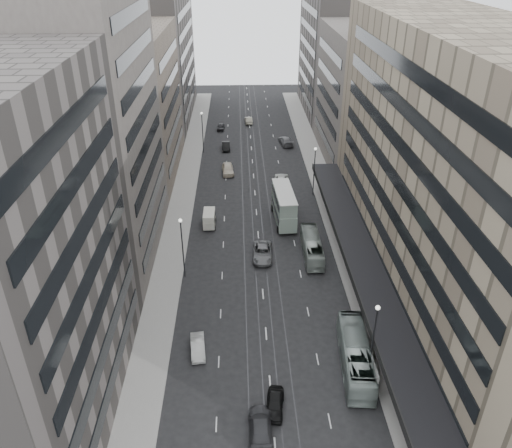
{
  "coord_description": "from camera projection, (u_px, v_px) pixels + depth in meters",
  "views": [
    {
      "loc": [
        -2.59,
        -40.05,
        36.75
      ],
      "look_at": [
        -0.54,
        16.07,
        5.14
      ],
      "focal_mm": 35.0,
      "sensor_mm": 36.0,
      "label": 1
    }
  ],
  "objects": [
    {
      "name": "ground",
      "position": [
        267.0,
        340.0,
        52.99
      ],
      "size": [
        220.0,
        220.0,
        0.0
      ],
      "primitive_type": "plane",
      "color": "black",
      "rests_on": "ground"
    },
    {
      "name": "sidewalk_right",
      "position": [
        324.0,
        187.0,
        85.99
      ],
      "size": [
        4.0,
        125.0,
        0.15
      ],
      "primitive_type": "cube",
      "color": "gray",
      "rests_on": "ground"
    },
    {
      "name": "sidewalk_left",
      "position": [
        185.0,
        190.0,
        85.22
      ],
      "size": [
        4.0,
        125.0,
        0.15
      ],
      "primitive_type": "cube",
      "color": "gray",
      "rests_on": "ground"
    },
    {
      "name": "department_store",
      "position": [
        464.0,
        177.0,
        53.3
      ],
      "size": [
        19.2,
        60.0,
        30.0
      ],
      "color": "gray",
      "rests_on": "ground"
    },
    {
      "name": "building_right_mid",
      "position": [
        367.0,
        96.0,
        93.06
      ],
      "size": [
        15.0,
        28.0,
        24.0
      ],
      "primitive_type": "cube",
      "color": "#514B46",
      "rests_on": "ground"
    },
    {
      "name": "building_right_far",
      "position": [
        339.0,
        54.0,
        118.21
      ],
      "size": [
        15.0,
        32.0,
        28.0
      ],
      "primitive_type": "cube",
      "color": "#5B5552",
      "rests_on": "ground"
    },
    {
      "name": "building_left_b",
      "position": [
        83.0,
        130.0,
        60.51
      ],
      "size": [
        15.0,
        26.0,
        34.0
      ],
      "primitive_type": "cube",
      "color": "#514B46",
      "rests_on": "ground"
    },
    {
      "name": "building_left_c",
      "position": [
        129.0,
        104.0,
        86.23
      ],
      "size": [
        15.0,
        28.0,
        25.0
      ],
      "primitive_type": "cube",
      "color": "#6E6155",
      "rests_on": "ground"
    },
    {
      "name": "building_left_d",
      "position": [
        155.0,
        58.0,
        114.23
      ],
      "size": [
        15.0,
        38.0,
        28.0
      ],
      "primitive_type": "cube",
      "color": "#5B5552",
      "rests_on": "ground"
    },
    {
      "name": "lamp_right_near",
      "position": [
        374.0,
        332.0,
        46.39
      ],
      "size": [
        0.44,
        0.44,
        8.32
      ],
      "color": "#262628",
      "rests_on": "ground"
    },
    {
      "name": "lamp_right_far",
      "position": [
        315.0,
        166.0,
        81.22
      ],
      "size": [
        0.44,
        0.44,
        8.32
      ],
      "color": "#262628",
      "rests_on": "ground"
    },
    {
      "name": "lamp_left_near",
      "position": [
        182.0,
        241.0,
        60.57
      ],
      "size": [
        0.44,
        0.44,
        8.32
      ],
      "color": "#262628",
      "rests_on": "ground"
    },
    {
      "name": "lamp_left_far",
      "position": [
        202.0,
        128.0,
        98.02
      ],
      "size": [
        0.44,
        0.44,
        8.32
      ],
      "color": "#262628",
      "rests_on": "ground"
    },
    {
      "name": "bus_near",
      "position": [
        355.0,
        355.0,
        48.93
      ],
      "size": [
        3.5,
        11.17,
        3.06
      ],
      "primitive_type": "imported",
      "rotation": [
        0.0,
        0.0,
        3.06
      ],
      "color": "gray",
      "rests_on": "ground"
    },
    {
      "name": "bus_far",
      "position": [
        312.0,
        247.0,
        66.8
      ],
      "size": [
        2.4,
        9.59,
        2.66
      ],
      "primitive_type": "imported",
      "rotation": [
        0.0,
        0.0,
        3.12
      ],
      "color": "#8F9A92",
      "rests_on": "ground"
    },
    {
      "name": "double_decker",
      "position": [
        284.0,
        205.0,
        74.32
      ],
      "size": [
        3.3,
        9.41,
        5.07
      ],
      "rotation": [
        0.0,
        0.0,
        0.06
      ],
      "color": "gray",
      "rests_on": "ground"
    },
    {
      "name": "vw_microbus",
      "position": [
        366.0,
        370.0,
        47.7
      ],
      "size": [
        1.82,
        3.83,
        2.05
      ],
      "rotation": [
        0.0,
        0.0,
        -0.02
      ],
      "color": "#4F5556",
      "rests_on": "ground"
    },
    {
      "name": "panel_van",
      "position": [
        209.0,
        218.0,
        73.74
      ],
      "size": [
        1.87,
        3.75,
        2.35
      ],
      "rotation": [
        0.0,
        0.0,
        -0.01
      ],
      "color": "#B8B4A6",
      "rests_on": "ground"
    },
    {
      "name": "sedan_0",
      "position": [
        275.0,
        404.0,
        44.8
      ],
      "size": [
        2.11,
        4.12,
        1.34
      ],
      "primitive_type": "imported",
      "rotation": [
        0.0,
        0.0,
        -0.14
      ],
      "color": "black",
      "rests_on": "ground"
    },
    {
      "name": "sedan_1",
      "position": [
        198.0,
        347.0,
        51.15
      ],
      "size": [
        1.82,
        4.14,
        1.32
      ],
      "primitive_type": "imported",
      "rotation": [
        0.0,
        0.0,
        0.11
      ],
      "color": "#B4B4B0",
      "rests_on": "ground"
    },
    {
      "name": "sedan_2",
      "position": [
        262.0,
        253.0,
        66.53
      ],
      "size": [
        2.84,
        5.66,
        1.54
      ],
      "primitive_type": "imported",
      "rotation": [
        0.0,
        0.0,
        -0.05
      ],
      "color": "slate",
      "rests_on": "ground"
    },
    {
      "name": "sedan_3",
      "position": [
        260.0,
        427.0,
        42.6
      ],
      "size": [
        2.07,
        5.07,
        1.47
      ],
      "primitive_type": "imported",
      "rotation": [
        0.0,
        0.0,
        3.14
      ],
      "color": "#2A2A2D",
      "rests_on": "ground"
    },
    {
      "name": "sedan_4",
      "position": [
        228.0,
        169.0,
        91.03
      ],
      "size": [
        2.4,
        5.19,
        1.72
      ],
      "primitive_type": "imported",
      "rotation": [
        0.0,
        0.0,
        0.07
      ],
      "color": "beige",
      "rests_on": "ground"
    },
    {
      "name": "sedan_5",
      "position": [
        226.0,
        146.0,
        101.74
      ],
      "size": [
        1.78,
        4.51,
        1.46
      ],
      "primitive_type": "imported",
      "rotation": [
        0.0,
        0.0,
        0.05
      ],
      "color": "black",
      "rests_on": "ground"
    },
    {
      "name": "sedan_6",
      "position": [
        281.0,
        179.0,
        87.43
      ],
      "size": [
        2.79,
        5.3,
        1.42
      ],
      "primitive_type": "imported",
      "rotation": [
        0.0,
        0.0,
        3.06
      ],
      "color": "silver",
      "rests_on": "ground"
    },
    {
      "name": "sedan_7",
      "position": [
        286.0,
        141.0,
        104.14
      ],
      "size": [
        3.05,
        5.95,
        1.65
      ],
      "primitive_type": "imported",
      "rotation": [
        0.0,
        0.0,
        3.27
      ],
      "color": "slate",
      "rests_on": "ground"
    },
    {
      "name": "sedan_8",
      "position": [
        221.0,
        127.0,
        112.64
      ],
      "size": [
        1.89,
        4.06,
        1.35
      ],
      "primitive_type": "imported",
      "rotation": [
        0.0,
        0.0,
        -0.08
      ],
      "color": "black",
      "rests_on": "ground"
    },
    {
      "name": "sedan_9",
      "position": [
        249.0,
        120.0,
        116.74
      ],
      "size": [
        1.77,
        4.5,
        1.46
      ],
      "primitive_type": "imported",
      "rotation": [
        0.0,
        0.0,
        3.19
      ],
      "color": "#A8A28B",
      "rests_on": "ground"
    },
    {
      "name": "pedestrian",
      "position": [
        393.0,
        372.0,
        47.49
      ],
      "size": [
        0.86,
        0.71,
        2.03
      ],
      "primitive_type": "imported",
      "rotation": [
        0.0,
        0.0,
        3.5
      ],
      "color": "black",
      "rests_on": "sidewalk_right"
    }
  ]
}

